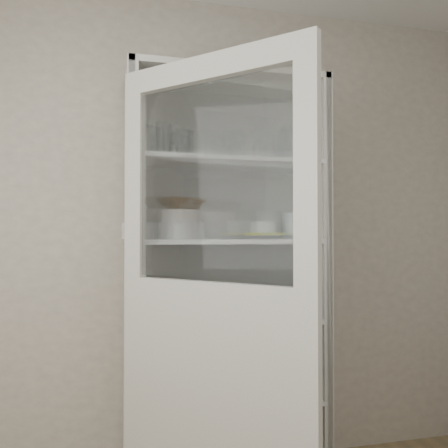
{
  "coord_description": "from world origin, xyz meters",
  "views": [
    {
      "loc": [
        -0.41,
        -1.1,
        1.29
      ],
      "look_at": [
        0.2,
        1.27,
        1.34
      ],
      "focal_mm": 38.0,
      "sensor_mm": 36.0,
      "label": 1
    }
  ],
  "objects": [
    {
      "name": "tumbler_2",
      "position": [
        -0.04,
        1.12,
        1.72
      ],
      "size": [
        0.07,
        0.07,
        0.12
      ],
      "primitive_type": "cylinder",
      "rotation": [
        0.0,
        0.0,
        0.1
      ],
      "color": "silver",
      "rests_on": "shelf_glass"
    },
    {
      "name": "tumbler_1",
      "position": [
        -0.13,
        1.14,
        1.74
      ],
      "size": [
        0.09,
        0.09,
        0.15
      ],
      "primitive_type": "cylinder",
      "rotation": [
        0.0,
        0.0,
        0.29
      ],
      "color": "silver",
      "rests_on": "shelf_glass"
    },
    {
      "name": "measuring_cups",
      "position": [
        -0.04,
        1.2,
        0.88
      ],
      "size": [
        0.11,
        0.11,
        0.04
      ],
      "primitive_type": "cylinder",
      "color": "#B0B0B7",
      "rests_on": "shelf_mugs"
    },
    {
      "name": "goblet_3",
      "position": [
        0.61,
        1.4,
        1.74
      ],
      "size": [
        0.07,
        0.07,
        0.16
      ],
      "primitive_type": null,
      "color": "silver",
      "rests_on": "shelf_glass"
    },
    {
      "name": "teal_jar",
      "position": [
        0.36,
        1.31,
        0.91
      ],
      "size": [
        0.09,
        0.09,
        0.11
      ],
      "color": "teal",
      "rests_on": "shelf_mugs"
    },
    {
      "name": "tumbler_5",
      "position": [
        0.49,
        1.12,
        1.74
      ],
      "size": [
        0.1,
        0.1,
        0.16
      ],
      "primitive_type": "cylinder",
      "rotation": [
        0.0,
        0.0,
        0.26
      ],
      "color": "silver",
      "rests_on": "shelf_glass"
    },
    {
      "name": "yellow_trivet",
      "position": [
        0.4,
        1.24,
        1.29
      ],
      "size": [
        0.18,
        0.18,
        0.01
      ],
      "primitive_type": "cube",
      "rotation": [
        0.0,
        0.0,
        -0.1
      ],
      "color": "yellow",
      "rests_on": "glass_platter"
    },
    {
      "name": "goblet_0",
      "position": [
        -0.04,
        1.36,
        1.75
      ],
      "size": [
        0.08,
        0.08,
        0.19
      ],
      "primitive_type": null,
      "color": "silver",
      "rests_on": "shelf_glass"
    },
    {
      "name": "terracotta_bowl",
      "position": [
        -0.03,
        1.23,
        1.43
      ],
      "size": [
        0.28,
        0.28,
        0.06
      ],
      "primitive_type": "imported",
      "rotation": [
        0.0,
        0.0,
        0.28
      ],
      "color": "#40270E",
      "rests_on": "cream_bowl"
    },
    {
      "name": "mug_white",
      "position": [
        0.25,
        1.15,
        0.91
      ],
      "size": [
        0.11,
        0.11,
        0.09
      ],
      "primitive_type": "imported",
      "rotation": [
        0.0,
        0.0,
        0.12
      ],
      "color": "silver",
      "rests_on": "shelf_mugs"
    },
    {
      "name": "tumbler_6",
      "position": [
        0.47,
        1.15,
        1.73
      ],
      "size": [
        0.08,
        0.08,
        0.14
      ],
      "primitive_type": "cylinder",
      "rotation": [
        0.0,
        0.0,
        0.11
      ],
      "color": "silver",
      "rests_on": "shelf_glass"
    },
    {
      "name": "plate_stack_front",
      "position": [
        -0.03,
        1.23,
        1.3
      ],
      "size": [
        0.23,
        0.23,
        0.08
      ],
      "primitive_type": "cylinder",
      "color": "silver",
      "rests_on": "shelf_plates"
    },
    {
      "name": "mug_teal",
      "position": [
        0.41,
        1.3,
        0.91
      ],
      "size": [
        0.13,
        0.13,
        0.11
      ],
      "primitive_type": "imported",
      "rotation": [
        0.0,
        0.0,
        0.19
      ],
      "color": "teal",
      "rests_on": "shelf_mugs"
    },
    {
      "name": "mug_blue",
      "position": [
        0.58,
        1.22,
        0.91
      ],
      "size": [
        0.16,
        0.16,
        0.1
      ],
      "primitive_type": "imported",
      "rotation": [
        0.0,
        0.0,
        -0.25
      ],
      "color": "navy",
      "rests_on": "shelf_mugs"
    },
    {
      "name": "tumbler_4",
      "position": [
        0.48,
        1.17,
        1.73
      ],
      "size": [
        0.08,
        0.08,
        0.14
      ],
      "primitive_type": "cylinder",
      "rotation": [
        0.0,
        0.0,
        -0.17
      ],
      "color": "silver",
      "rests_on": "shelf_glass"
    },
    {
      "name": "goblet_2",
      "position": [
        0.3,
        1.39,
        1.74
      ],
      "size": [
        0.07,
        0.07,
        0.17
      ],
      "primitive_type": null,
      "color": "silver",
      "rests_on": "shelf_glass"
    },
    {
      "name": "tumbler_9",
      "position": [
        -0.01,
        1.26,
        1.73
      ],
      "size": [
        0.1,
        0.1,
        0.15
      ],
      "primitive_type": "cylinder",
      "rotation": [
        0.0,
        0.0,
        0.37
      ],
      "color": "silver",
      "rests_on": "shelf_glass"
    },
    {
      "name": "wall_back",
      "position": [
        0.0,
        1.5,
        1.3
      ],
      "size": [
        3.6,
        0.02,
        2.6
      ],
      "primitive_type": "cube",
      "color": "#A99E90",
      "rests_on": "ground"
    },
    {
      "name": "tumbler_7",
      "position": [
        -0.15,
        1.25,
        1.74
      ],
      "size": [
        0.09,
        0.09,
        0.15
      ],
      "primitive_type": "cylinder",
      "rotation": [
        0.0,
        0.0,
        0.25
      ],
      "color": "silver",
      "rests_on": "shelf_glass"
    },
    {
      "name": "goblet_1",
      "position": [
        0.25,
        1.35,
        1.75
      ],
      "size": [
        0.08,
        0.08,
        0.19
      ],
      "primitive_type": null,
      "color": "silver",
      "rests_on": "shelf_glass"
    },
    {
      "name": "white_ramekin",
      "position": [
        0.4,
        1.24,
        1.32
      ],
      "size": [
        0.16,
        0.16,
        0.06
      ],
      "primitive_type": "cylinder",
      "rotation": [
        0.0,
        0.0,
        0.27
      ],
      "color": "silver",
      "rests_on": "yellow_trivet"
    },
    {
      "name": "plate_stack_back",
      "position": [
        -0.21,
        1.4,
        1.3
      ],
      "size": [
        0.21,
        0.21,
        0.08
      ],
      "primitive_type": "cylinder",
      "color": "silver",
      "rests_on": "shelf_plates"
    },
    {
      "name": "tumbler_8",
      "position": [
        0.0,
        1.28,
        1.74
      ],
      "size": [
        0.09,
        0.09,
        0.15
      ],
      "primitive_type": "cylinder",
      "rotation": [
        0.0,
        0.0,
        0.29
      ],
      "color": "silver",
      "rests_on": "shelf_glass"
    },
    {
      "name": "pantry_cabinet",
      "position": [
        0.2,
        1.34,
        0.94
      ],
      "size": [
        1.0,
        0.45,
        2.1
      ],
      "color": "beige",
      "rests_on": "floor"
    },
    {
      "name": "cream_bowl",
      "position": [
        -0.03,
        1.23,
        1.38
      ],
      "size": [
        0.25,
        0.25,
        0.06
      ],
      "primitive_type": "cylinder",
      "rotation": [
        0.0,
        0.0,
        -0.39
      ],
      "color": "silver",
      "rests_on": "plate_stack_front"
    },
    {
      "name": "glass_platter",
      "position": [
        0.4,
        1.24,
        1.27
      ],
      "size": [
        0.45,
        0.45,
        0.02
      ],
      "primitive_type": "cylinder",
      "rotation": [
        0.0,
        0.0,
        -0.35
      ],
      "color": "silver",
      "rests_on": "shelf_plates"
    },
    {
      "name": "tumbler_0",
      "position": [
        -0.21,
        1.14,
        1.73
      ],
      "size": [
        0.07,
        0.07,
        0.14
      ],
      "primitive_type": "cylinder",
      "rotation": [
        0.0,
        0.0,
        0.03
      ],
      "color": "silver",
      "rests_on": "shelf_glass"
    },
    {
      "name": "cupboard_door",
      "position": [
        0.01,
        0.72,
        0.87
      ],
      "size": [
        0.64,
        0.69,
        2.0
      ],
      "rotation": [
        0.0,
        0.0,
        -0.82
      ],
      "color": "beige",
      "rests_on": "floor"
    },
    {
      "name": "white_canister",
      "position": [
        -0.21,
        1.32,
        0.92
      ],
      "size": [
        0.13,
        0.13,
        0.13
      ],
      "primitive_type": "cylinder",
      "rotation": [
        0.0,
        0.0,
        -0.21
      ],
      "color": "silver",
      "rests_on": "shelf_mugs"
    },
    {
      "name": "tumbler_3",
      "position": [
        0.23,
        1.14,
        1.72
      ],
      "size": [
        0.08,
        0.08,
        0.13
      ],
      "primitive_type": "cylinder",
      "rotation": [
        0.0,
        0.0,
        -0.35
      ],
      "color": "silver",
      "rests_on": "shelf_glass"
    },
    {
      "name": "cream_dish",
      "position": [
        -0.06,
        1.27,
        0.5
      ],
      "size": [
        0.29,
        0.29,
        0.07
      ],
      "primitive_type": "imported",
      "rotation": [
        0.0,
        0.0,
        0.4
      ],
      "color": "silver",
      "rests_on": "shelf_bot"
    },
    {
      "name": "tin_box",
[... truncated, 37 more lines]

